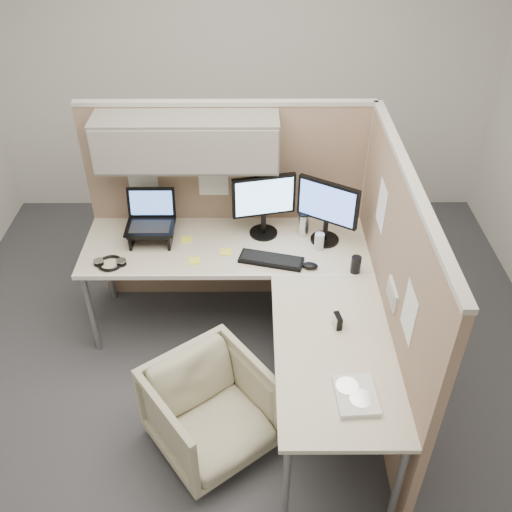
{
  "coord_description": "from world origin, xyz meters",
  "views": [
    {
      "loc": [
        0.09,
        -2.66,
        3.08
      ],
      "look_at": [
        0.1,
        0.25,
        0.85
      ],
      "focal_mm": 40.0,
      "sensor_mm": 36.0,
      "label": 1
    }
  ],
  "objects_px": {
    "office_chair": "(211,407)",
    "keyboard": "(271,260)",
    "monitor_left": "(264,201)",
    "desk": "(260,288)"
  },
  "relations": [
    {
      "from": "monitor_left",
      "to": "keyboard",
      "type": "relative_size",
      "value": 1.09
    },
    {
      "from": "monitor_left",
      "to": "keyboard",
      "type": "bearing_deg",
      "value": -94.39
    },
    {
      "from": "office_chair",
      "to": "monitor_left",
      "type": "distance_m",
      "value": 1.42
    },
    {
      "from": "keyboard",
      "to": "office_chair",
      "type": "bearing_deg",
      "value": -98.41
    },
    {
      "from": "office_chair",
      "to": "monitor_left",
      "type": "height_order",
      "value": "monitor_left"
    },
    {
      "from": "desk",
      "to": "keyboard",
      "type": "height_order",
      "value": "keyboard"
    },
    {
      "from": "desk",
      "to": "keyboard",
      "type": "distance_m",
      "value": 0.24
    },
    {
      "from": "desk",
      "to": "keyboard",
      "type": "relative_size",
      "value": 4.67
    },
    {
      "from": "monitor_left",
      "to": "office_chair",
      "type": "bearing_deg",
      "value": -117.62
    },
    {
      "from": "office_chair",
      "to": "keyboard",
      "type": "height_order",
      "value": "keyboard"
    }
  ]
}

